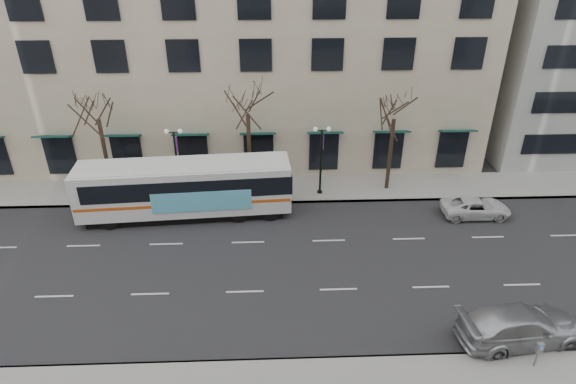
{
  "coord_description": "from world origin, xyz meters",
  "views": [
    {
      "loc": [
        1.54,
        -22.25,
        16.9
      ],
      "look_at": [
        2.44,
        1.35,
        4.0
      ],
      "focal_mm": 30.0,
      "sensor_mm": 36.0,
      "label": 1
    }
  ],
  "objects_px": {
    "pay_station": "(539,350)",
    "tree_far_left": "(96,106)",
    "lamp_post_right": "(321,158)",
    "white_pickup": "(476,207)",
    "tree_far_mid": "(247,101)",
    "silver_car": "(521,326)",
    "tree_far_right": "(395,106)",
    "lamp_post_left": "(177,160)",
    "city_bus": "(186,187)"
  },
  "relations": [
    {
      "from": "silver_car",
      "to": "tree_far_left",
      "type": "bearing_deg",
      "value": 49.65
    },
    {
      "from": "tree_far_left",
      "to": "silver_car",
      "type": "xyz_separation_m",
      "value": [
        22.9,
        -14.98,
        -5.84
      ]
    },
    {
      "from": "tree_far_right",
      "to": "lamp_post_left",
      "type": "xyz_separation_m",
      "value": [
        -14.99,
        -0.6,
        -3.48
      ]
    },
    {
      "from": "tree_far_left",
      "to": "white_pickup",
      "type": "bearing_deg",
      "value": -8.8
    },
    {
      "from": "tree_far_right",
      "to": "lamp_post_left",
      "type": "bearing_deg",
      "value": -177.71
    },
    {
      "from": "white_pickup",
      "to": "lamp_post_right",
      "type": "bearing_deg",
      "value": 72.44
    },
    {
      "from": "tree_far_right",
      "to": "silver_car",
      "type": "height_order",
      "value": "tree_far_right"
    },
    {
      "from": "tree_far_left",
      "to": "tree_far_right",
      "type": "relative_size",
      "value": 1.03
    },
    {
      "from": "tree_far_mid",
      "to": "silver_car",
      "type": "height_order",
      "value": "tree_far_mid"
    },
    {
      "from": "tree_far_left",
      "to": "lamp_post_right",
      "type": "bearing_deg",
      "value": -2.29
    },
    {
      "from": "tree_far_left",
      "to": "lamp_post_right",
      "type": "height_order",
      "value": "tree_far_left"
    },
    {
      "from": "lamp_post_right",
      "to": "pay_station",
      "type": "height_order",
      "value": "lamp_post_right"
    },
    {
      "from": "tree_far_mid",
      "to": "silver_car",
      "type": "distance_m",
      "value": 20.67
    },
    {
      "from": "tree_far_left",
      "to": "city_bus",
      "type": "xyz_separation_m",
      "value": [
        5.93,
        -3.0,
        -4.65
      ]
    },
    {
      "from": "tree_far_mid",
      "to": "tree_far_right",
      "type": "bearing_deg",
      "value": -0.0
    },
    {
      "from": "lamp_post_right",
      "to": "silver_car",
      "type": "distance_m",
      "value": 16.54
    },
    {
      "from": "tree_far_left",
      "to": "lamp_post_left",
      "type": "height_order",
      "value": "tree_far_left"
    },
    {
      "from": "tree_far_right",
      "to": "lamp_post_right",
      "type": "xyz_separation_m",
      "value": [
        -4.99,
        -0.6,
        -3.48
      ]
    },
    {
      "from": "tree_far_mid",
      "to": "pay_station",
      "type": "xyz_separation_m",
      "value": [
        12.86,
        -16.64,
        -5.81
      ]
    },
    {
      "from": "lamp_post_left",
      "to": "city_bus",
      "type": "relative_size",
      "value": 0.37
    },
    {
      "from": "tree_far_left",
      "to": "silver_car",
      "type": "distance_m",
      "value": 27.98
    },
    {
      "from": "tree_far_left",
      "to": "tree_far_right",
      "type": "bearing_deg",
      "value": 0.0
    },
    {
      "from": "tree_far_right",
      "to": "white_pickup",
      "type": "height_order",
      "value": "tree_far_right"
    },
    {
      "from": "lamp_post_right",
      "to": "pay_station",
      "type": "xyz_separation_m",
      "value": [
        7.85,
        -16.04,
        -1.85
      ]
    },
    {
      "from": "tree_far_left",
      "to": "pay_station",
      "type": "bearing_deg",
      "value": -36.05
    },
    {
      "from": "tree_far_mid",
      "to": "city_bus",
      "type": "bearing_deg",
      "value": -143.66
    },
    {
      "from": "pay_station",
      "to": "tree_far_left",
      "type": "bearing_deg",
      "value": 133.52
    },
    {
      "from": "tree_far_mid",
      "to": "pay_station",
      "type": "height_order",
      "value": "tree_far_mid"
    },
    {
      "from": "lamp_post_right",
      "to": "silver_car",
      "type": "xyz_separation_m",
      "value": [
        7.89,
        -14.38,
        -2.09
      ]
    },
    {
      "from": "white_pickup",
      "to": "pay_station",
      "type": "xyz_separation_m",
      "value": [
        -2.26,
        -12.75,
        0.46
      ]
    },
    {
      "from": "lamp_post_right",
      "to": "white_pickup",
      "type": "bearing_deg",
      "value": -18.01
    },
    {
      "from": "lamp_post_right",
      "to": "white_pickup",
      "type": "relative_size",
      "value": 1.15
    },
    {
      "from": "tree_far_right",
      "to": "city_bus",
      "type": "xyz_separation_m",
      "value": [
        -14.07,
        -3.0,
        -4.37
      ]
    },
    {
      "from": "tree_far_right",
      "to": "pay_station",
      "type": "height_order",
      "value": "tree_far_right"
    },
    {
      "from": "silver_car",
      "to": "pay_station",
      "type": "xyz_separation_m",
      "value": [
        -0.04,
        -1.66,
        0.24
      ]
    },
    {
      "from": "silver_car",
      "to": "white_pickup",
      "type": "bearing_deg",
      "value": -18.48
    },
    {
      "from": "lamp_post_right",
      "to": "pay_station",
      "type": "relative_size",
      "value": 4.0
    },
    {
      "from": "lamp_post_left",
      "to": "white_pickup",
      "type": "relative_size",
      "value": 1.15
    },
    {
      "from": "lamp_post_left",
      "to": "silver_car",
      "type": "relative_size",
      "value": 0.88
    },
    {
      "from": "tree_far_left",
      "to": "pay_station",
      "type": "distance_m",
      "value": 28.83
    },
    {
      "from": "tree_far_left",
      "to": "white_pickup",
      "type": "distance_m",
      "value": 26.13
    },
    {
      "from": "tree_far_right",
      "to": "tree_far_mid",
      "type": "bearing_deg",
      "value": 180.0
    },
    {
      "from": "tree_far_right",
      "to": "lamp_post_left",
      "type": "relative_size",
      "value": 1.55
    },
    {
      "from": "silver_car",
      "to": "pay_station",
      "type": "relative_size",
      "value": 4.52
    },
    {
      "from": "city_bus",
      "to": "lamp_post_left",
      "type": "bearing_deg",
      "value": 106.93
    },
    {
      "from": "lamp_post_right",
      "to": "city_bus",
      "type": "height_order",
      "value": "lamp_post_right"
    },
    {
      "from": "city_bus",
      "to": "pay_station",
      "type": "height_order",
      "value": "city_bus"
    },
    {
      "from": "lamp_post_right",
      "to": "city_bus",
      "type": "relative_size",
      "value": 0.37
    },
    {
      "from": "tree_far_left",
      "to": "tree_far_mid",
      "type": "distance_m",
      "value": 10.0
    },
    {
      "from": "city_bus",
      "to": "silver_car",
      "type": "xyz_separation_m",
      "value": [
        16.98,
        -11.98,
        -1.19
      ]
    }
  ]
}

